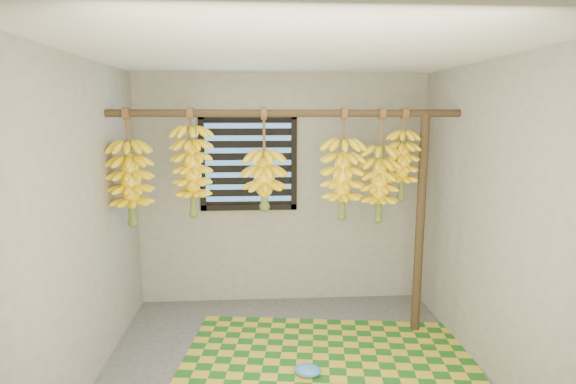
{
  "coord_description": "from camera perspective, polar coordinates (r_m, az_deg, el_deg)",
  "views": [
    {
      "loc": [
        -0.23,
        -3.14,
        1.99
      ],
      "look_at": [
        0.0,
        0.55,
        1.35
      ],
      "focal_mm": 28.0,
      "sensor_mm": 36.0,
      "label": 1
    }
  ],
  "objects": [
    {
      "name": "floor",
      "position": [
        3.73,
        0.58,
        -22.54
      ],
      "size": [
        3.0,
        3.0,
        0.01
      ],
      "primitive_type": "cube",
      "color": "#454545",
      "rests_on": "ground"
    },
    {
      "name": "ceiling",
      "position": [
        3.17,
        0.66,
        17.33
      ],
      "size": [
        3.0,
        3.0,
        0.01
      ],
      "primitive_type": "cube",
      "color": "silver",
      "rests_on": "wall_back"
    },
    {
      "name": "wall_back",
      "position": [
        4.72,
        -0.74,
        0.19
      ],
      "size": [
        3.0,
        0.01,
        2.4
      ],
      "primitive_type": "cube",
      "color": "slate",
      "rests_on": "floor"
    },
    {
      "name": "wall_left",
      "position": [
        3.48,
        -25.03,
        -4.26
      ],
      "size": [
        0.01,
        3.0,
        2.4
      ],
      "primitive_type": "cube",
      "color": "slate",
      "rests_on": "floor"
    },
    {
      "name": "wall_right",
      "position": [
        3.67,
        24.77,
        -3.52
      ],
      "size": [
        0.01,
        3.0,
        2.4
      ],
      "primitive_type": "cube",
      "color": "slate",
      "rests_on": "floor"
    },
    {
      "name": "window",
      "position": [
        4.64,
        -5.05,
        3.74
      ],
      "size": [
        1.0,
        0.04,
        1.0
      ],
      "color": "black",
      "rests_on": "wall_back"
    },
    {
      "name": "hanging_pole",
      "position": [
        3.85,
        -0.14,
        9.97
      ],
      "size": [
        3.0,
        0.06,
        0.06
      ],
      "primitive_type": "cylinder",
      "rotation": [
        0.0,
        1.57,
        0.0
      ],
      "color": "#3E301B",
      "rests_on": "wall_left"
    },
    {
      "name": "support_post",
      "position": [
        4.22,
        16.41,
        -4.16
      ],
      "size": [
        0.08,
        0.08,
        2.0
      ],
      "primitive_type": "cylinder",
      "color": "#3E301B",
      "rests_on": "floor"
    },
    {
      "name": "woven_mat",
      "position": [
        3.75,
        5.3,
        -22.22
      ],
      "size": [
        2.61,
        2.2,
        0.01
      ],
      "primitive_type": "cube",
      "rotation": [
        0.0,
        0.0,
        -0.13
      ],
      "color": "#1B5A1A",
      "rests_on": "floor"
    },
    {
      "name": "plastic_bag",
      "position": [
        3.71,
        2.51,
        -21.68
      ],
      "size": [
        0.24,
        0.2,
        0.09
      ],
      "primitive_type": "ellipsoid",
      "rotation": [
        0.0,
        0.0,
        -0.24
      ],
      "color": "#3777CE",
      "rests_on": "woven_mat"
    },
    {
      "name": "banana_bunch_a",
      "position": [
        4.03,
        -19.36,
        1.05
      ],
      "size": [
        0.35,
        0.35,
        1.0
      ],
      "color": "brown",
      "rests_on": "hanging_pole"
    },
    {
      "name": "banana_bunch_b",
      "position": [
        3.91,
        -12.05,
        2.59
      ],
      "size": [
        0.32,
        0.32,
        0.93
      ],
      "color": "brown",
      "rests_on": "hanging_pole"
    },
    {
      "name": "banana_bunch_c",
      "position": [
        3.88,
        -3.01,
        1.58
      ],
      "size": [
        0.34,
        0.34,
        0.87
      ],
      "color": "brown",
      "rests_on": "hanging_pole"
    },
    {
      "name": "banana_bunch_d",
      "position": [
        3.95,
        6.94,
        1.64
      ],
      "size": [
        0.36,
        0.36,
        0.97
      ],
      "color": "brown",
      "rests_on": "hanging_pole"
    },
    {
      "name": "banana_bunch_e",
      "position": [
        4.02,
        11.54,
        1.07
      ],
      "size": [
        0.33,
        0.33,
        1.0
      ],
      "color": "brown",
      "rests_on": "hanging_pole"
    },
    {
      "name": "banana_bunch_f",
      "position": [
        4.06,
        14.31,
        3.37
      ],
      "size": [
        0.27,
        0.27,
        0.81
      ],
      "color": "brown",
      "rests_on": "hanging_pole"
    }
  ]
}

